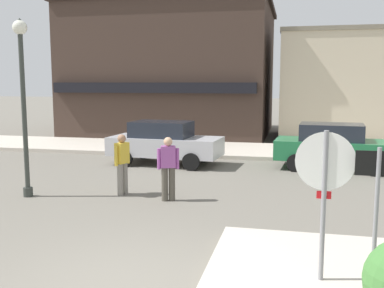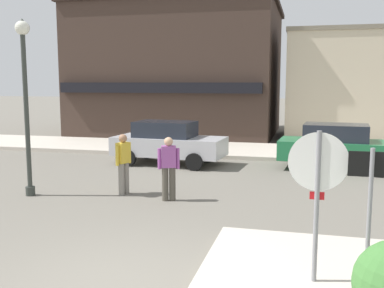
{
  "view_description": "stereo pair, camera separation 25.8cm",
  "coord_description": "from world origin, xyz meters",
  "px_view_note": "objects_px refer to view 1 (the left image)",
  "views": [
    {
      "loc": [
        2.31,
        -5.81,
        2.95
      ],
      "look_at": [
        -0.04,
        4.5,
        1.5
      ],
      "focal_mm": 42.0,
      "sensor_mm": 36.0,
      "label": 1
    },
    {
      "loc": [
        2.56,
        -5.75,
        2.95
      ],
      "look_at": [
        -0.04,
        4.5,
        1.5
      ],
      "focal_mm": 42.0,
      "sensor_mm": 36.0,
      "label": 2
    }
  ],
  "objects_px": {
    "parked_car_second": "(334,146)",
    "pedestrian_crossing_near": "(168,167)",
    "parked_car_nearest": "(164,142)",
    "pedestrian_crossing_far": "(122,162)",
    "stop_sign": "(324,186)",
    "one_way_sign": "(377,204)",
    "lamp_post": "(23,82)"
  },
  "relations": [
    {
      "from": "parked_car_second",
      "to": "pedestrian_crossing_near",
      "type": "height_order",
      "value": "pedestrian_crossing_near"
    },
    {
      "from": "parked_car_nearest",
      "to": "pedestrian_crossing_near",
      "type": "distance_m",
      "value": 5.1
    },
    {
      "from": "pedestrian_crossing_near",
      "to": "pedestrian_crossing_far",
      "type": "relative_size",
      "value": 1.0
    },
    {
      "from": "stop_sign",
      "to": "pedestrian_crossing_far",
      "type": "height_order",
      "value": "stop_sign"
    },
    {
      "from": "one_way_sign",
      "to": "parked_car_nearest",
      "type": "relative_size",
      "value": 0.51
    },
    {
      "from": "parked_car_second",
      "to": "pedestrian_crossing_near",
      "type": "bearing_deg",
      "value": -129.94
    },
    {
      "from": "stop_sign",
      "to": "one_way_sign",
      "type": "height_order",
      "value": "stop_sign"
    },
    {
      "from": "stop_sign",
      "to": "lamp_post",
      "type": "distance_m",
      "value": 8.24
    },
    {
      "from": "parked_car_nearest",
      "to": "lamp_post",
      "type": "bearing_deg",
      "value": -112.4
    },
    {
      "from": "lamp_post",
      "to": "parked_car_second",
      "type": "distance_m",
      "value": 10.1
    },
    {
      "from": "stop_sign",
      "to": "pedestrian_crossing_far",
      "type": "bearing_deg",
      "value": 136.66
    },
    {
      "from": "stop_sign",
      "to": "pedestrian_crossing_far",
      "type": "relative_size",
      "value": 1.43
    },
    {
      "from": "stop_sign",
      "to": "lamp_post",
      "type": "xyz_separation_m",
      "value": [
        -7.16,
        3.82,
        1.44
      ]
    },
    {
      "from": "parked_car_second",
      "to": "pedestrian_crossing_far",
      "type": "xyz_separation_m",
      "value": [
        -5.74,
        -4.93,
        0.06
      ]
    },
    {
      "from": "stop_sign",
      "to": "parked_car_nearest",
      "type": "distance_m",
      "value": 10.39
    },
    {
      "from": "pedestrian_crossing_near",
      "to": "lamp_post",
      "type": "bearing_deg",
      "value": -173.77
    },
    {
      "from": "stop_sign",
      "to": "pedestrian_crossing_near",
      "type": "xyz_separation_m",
      "value": [
        -3.46,
        4.22,
        -0.65
      ]
    },
    {
      "from": "one_way_sign",
      "to": "pedestrian_crossing_far",
      "type": "height_order",
      "value": "one_way_sign"
    },
    {
      "from": "one_way_sign",
      "to": "parked_car_second",
      "type": "distance_m",
      "value": 9.58
    },
    {
      "from": "pedestrian_crossing_near",
      "to": "pedestrian_crossing_far",
      "type": "distance_m",
      "value": 1.38
    },
    {
      "from": "pedestrian_crossing_near",
      "to": "pedestrian_crossing_far",
      "type": "height_order",
      "value": "same"
    },
    {
      "from": "pedestrian_crossing_near",
      "to": "parked_car_nearest",
      "type": "bearing_deg",
      "value": 107.36
    },
    {
      "from": "stop_sign",
      "to": "parked_car_second",
      "type": "bearing_deg",
      "value": 84.38
    },
    {
      "from": "lamp_post",
      "to": "pedestrian_crossing_far",
      "type": "bearing_deg",
      "value": 17.06
    },
    {
      "from": "stop_sign",
      "to": "lamp_post",
      "type": "height_order",
      "value": "lamp_post"
    },
    {
      "from": "one_way_sign",
      "to": "pedestrian_crossing_far",
      "type": "relative_size",
      "value": 1.3
    },
    {
      "from": "lamp_post",
      "to": "parked_car_second",
      "type": "relative_size",
      "value": 1.1
    },
    {
      "from": "one_way_sign",
      "to": "pedestrian_crossing_near",
      "type": "xyz_separation_m",
      "value": [
        -4.14,
        4.31,
        -0.46
      ]
    },
    {
      "from": "one_way_sign",
      "to": "lamp_post",
      "type": "height_order",
      "value": "lamp_post"
    },
    {
      "from": "pedestrian_crossing_near",
      "to": "pedestrian_crossing_far",
      "type": "xyz_separation_m",
      "value": [
        -1.35,
        0.32,
        0.0
      ]
    },
    {
      "from": "stop_sign",
      "to": "pedestrian_crossing_near",
      "type": "distance_m",
      "value": 5.5
    },
    {
      "from": "parked_car_nearest",
      "to": "pedestrian_crossing_far",
      "type": "height_order",
      "value": "pedestrian_crossing_far"
    }
  ]
}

